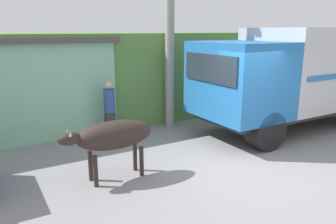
{
  "coord_description": "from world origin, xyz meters",
  "views": [
    {
      "loc": [
        -5.07,
        -4.98,
        2.98
      ],
      "look_at": [
        -1.41,
        1.27,
        1.16
      ],
      "focal_mm": 35.0,
      "sensor_mm": 36.0,
      "label": 1
    }
  ],
  "objects_px": {
    "cargo_truck": "(299,73)",
    "brown_cow": "(113,136)",
    "pedestrian_on_hill": "(110,107)",
    "utility_pole": "(170,14)"
  },
  "relations": [
    {
      "from": "cargo_truck",
      "to": "pedestrian_on_hill",
      "type": "bearing_deg",
      "value": 159.4
    },
    {
      "from": "brown_cow",
      "to": "pedestrian_on_hill",
      "type": "height_order",
      "value": "pedestrian_on_hill"
    },
    {
      "from": "cargo_truck",
      "to": "brown_cow",
      "type": "bearing_deg",
      "value": -175.34
    },
    {
      "from": "cargo_truck",
      "to": "brown_cow",
      "type": "relative_size",
      "value": 3.44
    },
    {
      "from": "cargo_truck",
      "to": "utility_pole",
      "type": "xyz_separation_m",
      "value": [
        -3.33,
        2.08,
        1.72
      ]
    },
    {
      "from": "pedestrian_on_hill",
      "to": "utility_pole",
      "type": "relative_size",
      "value": 0.24
    },
    {
      "from": "cargo_truck",
      "to": "utility_pole",
      "type": "bearing_deg",
      "value": 147.05
    },
    {
      "from": "pedestrian_on_hill",
      "to": "utility_pole",
      "type": "bearing_deg",
      "value": -179.08
    },
    {
      "from": "cargo_truck",
      "to": "pedestrian_on_hill",
      "type": "xyz_separation_m",
      "value": [
        -5.38,
        1.92,
        -0.82
      ]
    },
    {
      "from": "cargo_truck",
      "to": "pedestrian_on_hill",
      "type": "relative_size",
      "value": 4.06
    }
  ]
}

